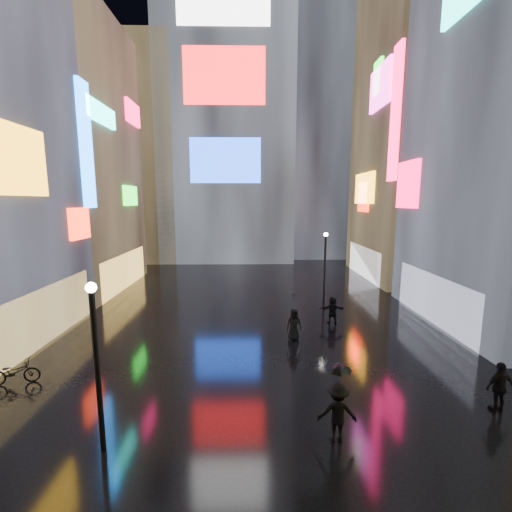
{
  "coord_description": "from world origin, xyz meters",
  "views": [
    {
      "loc": [
        -0.29,
        -3.14,
        7.43
      ],
      "look_at": [
        0.0,
        12.0,
        5.0
      ],
      "focal_mm": 24.0,
      "sensor_mm": 36.0,
      "label": 1
    }
  ],
  "objects_px": {
    "lamp_near": "(97,358)",
    "lamp_far": "(325,263)",
    "pedestrian_3": "(500,387)",
    "bicycle": "(15,372)"
  },
  "relations": [
    {
      "from": "lamp_near",
      "to": "lamp_far",
      "type": "xyz_separation_m",
      "value": [
        9.97,
        15.23,
        0.0
      ]
    },
    {
      "from": "lamp_near",
      "to": "pedestrian_3",
      "type": "bearing_deg",
      "value": 7.3
    },
    {
      "from": "lamp_near",
      "to": "lamp_far",
      "type": "distance_m",
      "value": 18.2
    },
    {
      "from": "lamp_near",
      "to": "bicycle",
      "type": "height_order",
      "value": "lamp_near"
    },
    {
      "from": "pedestrian_3",
      "to": "bicycle",
      "type": "bearing_deg",
      "value": -16.04
    },
    {
      "from": "pedestrian_3",
      "to": "bicycle",
      "type": "distance_m",
      "value": 18.66
    },
    {
      "from": "bicycle",
      "to": "lamp_near",
      "type": "bearing_deg",
      "value": -139.81
    },
    {
      "from": "lamp_near",
      "to": "pedestrian_3",
      "type": "xyz_separation_m",
      "value": [
        13.3,
        1.7,
        -2.03
      ]
    },
    {
      "from": "lamp_near",
      "to": "lamp_far",
      "type": "bearing_deg",
      "value": 56.8
    },
    {
      "from": "lamp_far",
      "to": "pedestrian_3",
      "type": "bearing_deg",
      "value": -76.15
    }
  ]
}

